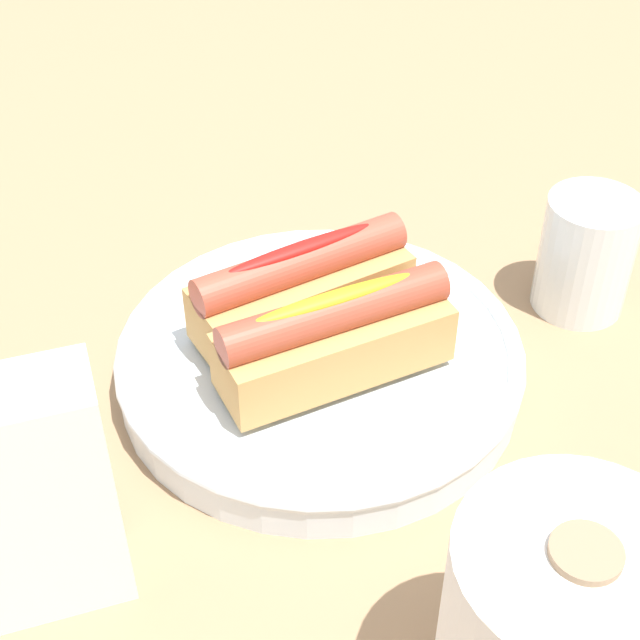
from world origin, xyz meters
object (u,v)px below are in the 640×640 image
(hotdog_back, at_px, (340,336))
(water_glass, at_px, (585,257))
(serving_bowl, at_px, (320,360))
(napkin_box, at_px, (4,505))
(hotdog_front, at_px, (302,287))

(hotdog_back, bearing_deg, water_glass, -179.60)
(hotdog_back, distance_m, water_glass, 0.21)
(serving_bowl, distance_m, napkin_box, 0.24)
(hotdog_back, distance_m, napkin_box, 0.22)
(water_glass, bearing_deg, serving_bowl, -7.08)
(serving_bowl, distance_m, hotdog_front, 0.05)
(serving_bowl, height_order, napkin_box, napkin_box)
(hotdog_back, height_order, napkin_box, napkin_box)
(hotdog_front, relative_size, water_glass, 1.67)
(hotdog_front, height_order, napkin_box, napkin_box)
(water_glass, height_order, napkin_box, napkin_box)
(serving_bowl, height_order, water_glass, water_glass)
(hotdog_back, xyz_separation_m, napkin_box, (0.22, 0.04, 0.01))
(serving_bowl, height_order, hotdog_back, hotdog_back)
(hotdog_back, relative_size, water_glass, 1.71)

